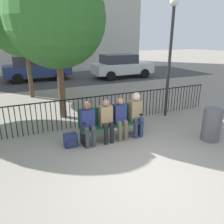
% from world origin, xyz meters
% --- Properties ---
extents(ground_plane, '(80.00, 80.00, 0.00)m').
position_xyz_m(ground_plane, '(0.00, 0.00, 0.00)').
color(ground_plane, gray).
extents(park_bench, '(1.79, 0.45, 0.92)m').
position_xyz_m(park_bench, '(0.00, 1.99, 0.50)').
color(park_bench, '#194728').
rests_on(park_bench, ground).
extents(seated_person_0, '(0.34, 0.39, 1.19)m').
position_xyz_m(seated_person_0, '(-0.70, 1.86, 0.67)').
color(seated_person_0, '#3D3D42').
rests_on(seated_person_0, ground).
extents(seated_person_1, '(0.34, 0.39, 1.18)m').
position_xyz_m(seated_person_1, '(-0.19, 1.86, 0.65)').
color(seated_person_1, black).
rests_on(seated_person_1, ground).
extents(seated_person_2, '(0.34, 0.39, 1.18)m').
position_xyz_m(seated_person_2, '(0.23, 1.86, 0.66)').
color(seated_person_2, brown).
rests_on(seated_person_2, ground).
extents(seated_person_3, '(0.34, 0.39, 1.27)m').
position_xyz_m(seated_person_3, '(0.73, 1.86, 0.72)').
color(seated_person_3, navy).
rests_on(seated_person_3, ground).
extents(backpack, '(0.34, 0.25, 0.35)m').
position_xyz_m(backpack, '(-1.17, 1.95, 0.17)').
color(backpack, navy).
rests_on(backpack, ground).
extents(fence_railing, '(9.01, 0.03, 0.95)m').
position_xyz_m(fence_railing, '(-0.02, 3.15, 0.56)').
color(fence_railing, black).
rests_on(fence_railing, ground).
extents(tree_0, '(3.16, 3.16, 5.00)m').
position_xyz_m(tree_0, '(-1.57, 7.67, 3.42)').
color(tree_0, brown).
rests_on(tree_0, ground).
extents(tree_1, '(3.15, 3.15, 4.86)m').
position_xyz_m(tree_1, '(-0.82, 4.29, 3.27)').
color(tree_1, brown).
rests_on(tree_1, ground).
extents(lamp_post, '(0.28, 0.28, 3.91)m').
position_xyz_m(lamp_post, '(2.60, 2.90, 2.56)').
color(lamp_post, black).
rests_on(lamp_post, ground).
extents(street_surface, '(24.00, 6.00, 0.01)m').
position_xyz_m(street_surface, '(0.00, 12.00, 0.00)').
color(street_surface, '#3D3D3F').
rests_on(street_surface, ground).
extents(parked_car_1, '(4.20, 1.94, 1.62)m').
position_xyz_m(parked_car_1, '(4.76, 10.69, 0.84)').
color(parked_car_1, silver).
rests_on(parked_car_1, ground).
extents(parked_car_2, '(4.20, 1.94, 1.62)m').
position_xyz_m(parked_car_2, '(-0.82, 12.13, 0.84)').
color(parked_car_2, navy).
rests_on(parked_car_2, ground).
extents(trash_bin, '(0.49, 0.49, 0.91)m').
position_xyz_m(trash_bin, '(2.46, 0.73, 0.45)').
color(trash_bin, '#56565B').
rests_on(trash_bin, ground).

